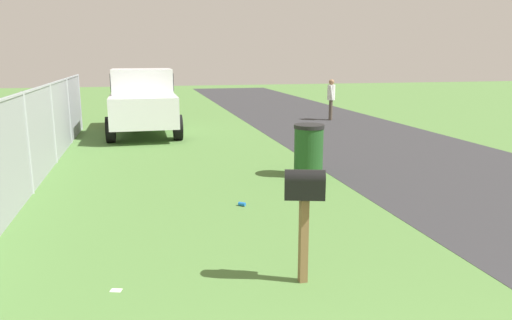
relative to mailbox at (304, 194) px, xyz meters
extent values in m
cube|color=brown|center=(0.00, 0.00, -0.54)|extent=(0.09, 0.09, 0.98)
cube|color=black|center=(0.00, 0.00, 0.06)|extent=(0.32, 0.48, 0.22)
cylinder|color=black|center=(0.00, 0.00, 0.17)|extent=(0.32, 0.48, 0.20)
cube|color=red|center=(0.11, 0.00, 0.13)|extent=(0.02, 0.04, 0.18)
cube|color=silver|center=(11.39, 1.63, -0.15)|extent=(4.92, 1.98, 0.90)
cube|color=silver|center=(10.80, 1.63, 0.68)|extent=(1.68, 1.80, 0.76)
cube|color=black|center=(10.80, 1.63, 0.68)|extent=(1.63, 1.84, 0.53)
cube|color=silver|center=(12.47, 0.75, 0.36)|extent=(2.55, 0.10, 0.12)
cube|color=silver|center=(12.46, 2.54, 0.36)|extent=(2.55, 0.10, 0.12)
cylinder|color=black|center=(9.78, 0.65, -0.65)|extent=(0.76, 0.27, 0.76)
cylinder|color=black|center=(9.76, 2.60, -0.65)|extent=(0.76, 0.27, 0.76)
cylinder|color=black|center=(13.01, 0.67, -0.65)|extent=(0.76, 0.27, 0.76)
cylinder|color=black|center=(13.00, 2.62, -0.65)|extent=(0.76, 0.27, 0.76)
cylinder|color=#1E4C1E|center=(4.66, -1.70, -0.52)|extent=(0.61, 0.61, 1.01)
cylinder|color=black|center=(4.66, -1.70, 0.03)|extent=(0.64, 0.64, 0.08)
cylinder|color=#4C4238|center=(13.06, -5.58, -0.63)|extent=(0.14, 0.14, 0.79)
cylinder|color=#4C4238|center=(12.93, -5.53, -0.63)|extent=(0.14, 0.14, 0.79)
cylinder|color=silver|center=(12.99, -5.56, 0.05)|extent=(0.30, 0.30, 0.59)
sphere|color=#8C6647|center=(12.99, -5.56, 0.46)|extent=(0.21, 0.21, 0.21)
cylinder|color=silver|center=(13.18, -5.64, 0.08)|extent=(0.09, 0.17, 0.54)
cylinder|color=silver|center=(12.81, -5.47, 0.08)|extent=(0.09, 0.17, 0.54)
cylinder|color=#9EA3A8|center=(4.53, 3.72, -0.09)|extent=(0.07, 0.07, 1.88)
cylinder|color=#9EA3A8|center=(7.22, 3.72, -0.09)|extent=(0.07, 0.07, 1.88)
cylinder|color=#9EA3A8|center=(9.92, 3.72, -0.09)|extent=(0.07, 0.07, 1.88)
cylinder|color=#9EA3A8|center=(12.61, 3.72, -0.09)|extent=(0.07, 0.07, 1.88)
cube|color=#9EA3A8|center=(4.53, 3.72, 0.82)|extent=(16.17, 0.04, 0.04)
cube|color=gray|center=(4.53, 3.72, -0.09)|extent=(16.17, 0.01, 1.88)
cylinder|color=blue|center=(2.90, 0.10, -0.99)|extent=(0.13, 0.13, 0.07)
cube|color=silver|center=(0.26, 2.05, -1.02)|extent=(0.12, 0.14, 0.01)
camera|label=1|loc=(-4.80, 1.68, 1.48)|focal=33.93mm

